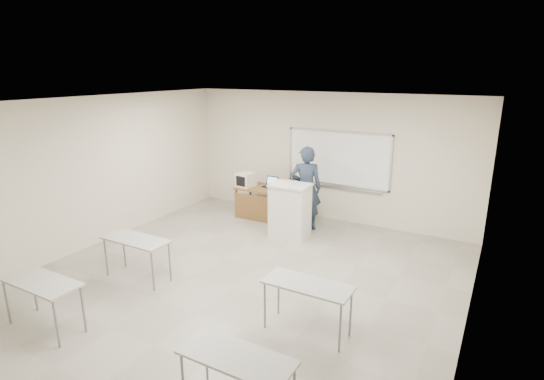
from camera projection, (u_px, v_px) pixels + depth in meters
The scene contains 10 objects.
floor at pixel (232, 288), 7.03m from camera, with size 7.00×8.00×0.01m, color gray.
whiteboard at pixel (338, 159), 9.81m from camera, with size 2.48×0.10×1.31m.
student_desks at pixel (173, 286), 5.72m from camera, with size 4.40×2.20×0.73m.
instructor_desk at pixel (266, 197), 10.11m from camera, with size 1.54×0.77×0.75m.
podium at pixel (290, 210), 9.08m from camera, with size 0.82×0.60×1.16m.
crt_monitor at pixel (246, 180), 10.26m from camera, with size 0.37×0.42×0.35m.
laptop at pixel (271, 184), 10.28m from camera, with size 0.31×0.29×0.23m.
mouse at pixel (285, 192), 9.72m from camera, with size 0.11×0.07×0.04m, color #939699.
keyboard at pixel (286, 182), 9.05m from camera, with size 0.46×0.15×0.03m, color beige.
presenter at pixel (306, 188), 9.41m from camera, with size 0.69×0.45×1.89m, color black.
Camera 1 is at (3.68, -5.18, 3.49)m, focal length 28.00 mm.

